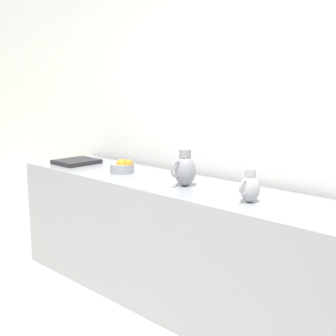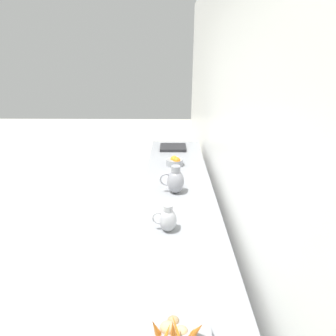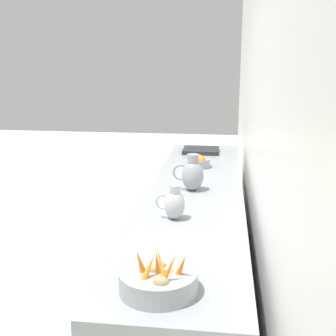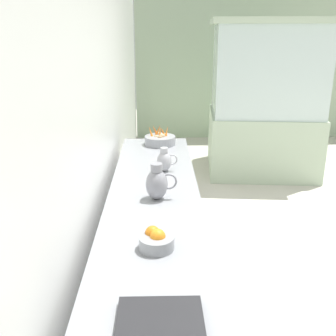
{
  "view_description": "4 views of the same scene",
  "coord_description": "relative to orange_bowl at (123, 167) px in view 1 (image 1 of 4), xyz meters",
  "views": [
    {
      "loc": [
        0.79,
        1.79,
        1.6
      ],
      "look_at": [
        -1.46,
        -0.41,
        1.02
      ],
      "focal_mm": 49.03,
      "sensor_mm": 36.0,
      "label": 1
    },
    {
      "loc": [
        -1.46,
        1.85,
        2.0
      ],
      "look_at": [
        -1.43,
        -0.34,
        1.11
      ],
      "focal_mm": 28.74,
      "sensor_mm": 36.0,
      "label": 2
    },
    {
      "loc": [
        -1.71,
        2.66,
        1.8
      ],
      "look_at": [
        -1.36,
        -0.03,
        1.12
      ],
      "focal_mm": 47.74,
      "sensor_mm": 36.0,
      "label": 3
    },
    {
      "loc": [
        -1.48,
        -2.82,
        2.0
      ],
      "look_at": [
        -1.42,
        -0.25,
        1.12
      ],
      "focal_mm": 43.1,
      "sensor_mm": 36.0,
      "label": 4
    }
  ],
  "objects": [
    {
      "name": "tile_wall_left",
      "position": [
        -0.45,
        1.16,
        0.55
      ],
      "size": [
        0.1,
        8.79,
        3.0
      ],
      "primitive_type": "cube",
      "color": "white",
      "rests_on": "ground_plane"
    },
    {
      "name": "orange_bowl",
      "position": [
        0.0,
        0.0,
        0.0
      ],
      "size": [
        0.19,
        0.19,
        0.11
      ],
      "color": "gray",
      "rests_on": "prep_counter"
    },
    {
      "name": "prep_counter",
      "position": [
        -0.02,
        0.66,
        -0.5
      ],
      "size": [
        0.65,
        3.24,
        0.91
      ],
      "primitive_type": "cube",
      "color": "gray",
      "rests_on": "ground_plane"
    },
    {
      "name": "metal_pitcher_tall",
      "position": [
        0.0,
        0.66,
        0.07
      ],
      "size": [
        0.21,
        0.15,
        0.25
      ],
      "color": "gray",
      "rests_on": "prep_counter"
    },
    {
      "name": "counter_sink_basin",
      "position": [
        0.02,
        -0.61,
        -0.03
      ],
      "size": [
        0.34,
        0.3,
        0.04
      ],
      "primitive_type": "cube",
      "color": "#232326",
      "rests_on": "prep_counter"
    },
    {
      "name": "metal_pitcher_short",
      "position": [
        0.06,
        1.23,
        0.04
      ],
      "size": [
        0.17,
        0.12,
        0.2
      ],
      "color": "#A3A3A8",
      "rests_on": "prep_counter"
    }
  ]
}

